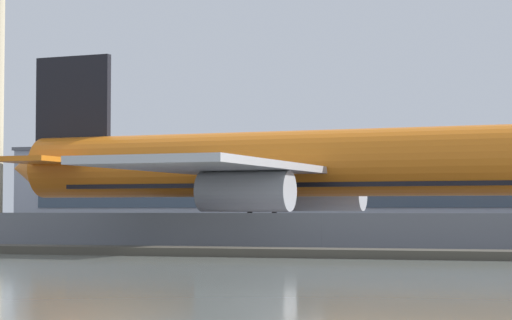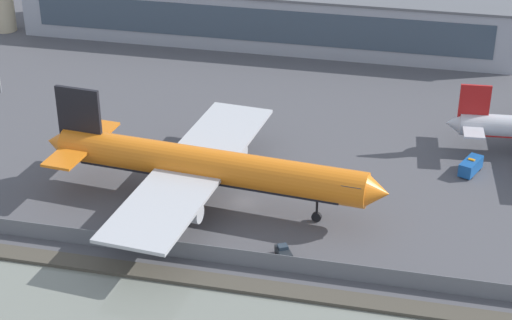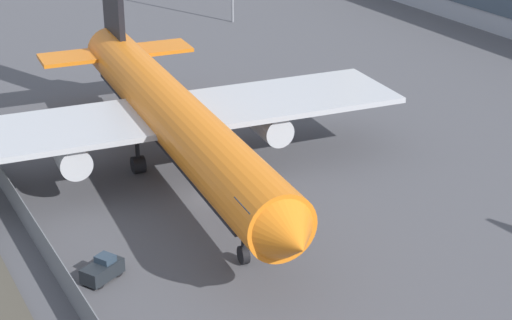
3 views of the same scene
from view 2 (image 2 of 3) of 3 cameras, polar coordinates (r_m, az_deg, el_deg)
The scene contains 7 objects.
ground_plane at distance 127.53m, azimuth -0.86°, elevation -2.84°, with size 500.00×500.00×0.00m, color #4C4C51.
shoreline_seawall at distance 110.85m, azimuth -3.41°, elevation -7.99°, with size 320.00×3.00×0.50m.
perimeter_fence at distance 113.81m, azimuth -2.79°, elevation -6.29°, with size 280.00×0.10×2.51m.
cargo_jet_orange at distance 124.79m, azimuth -3.49°, elevation -0.42°, with size 53.18×45.67×15.91m.
baggage_tug at distance 114.81m, azimuth 1.85°, elevation -6.21°, with size 2.95×3.57×1.80m.
ops_van at distance 139.14m, azimuth 14.15°, elevation -0.36°, with size 3.90×5.61×2.48m.
terminal_building at distance 190.12m, azimuth 0.60°, elevation 9.79°, with size 106.85×19.41×12.30m.
Camera 2 is at (26.56, -106.43, 65.05)m, focal length 60.00 mm.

